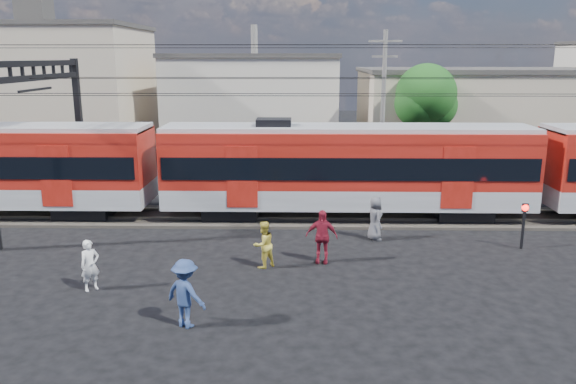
% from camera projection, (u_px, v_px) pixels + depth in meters
% --- Properties ---
extents(ground, '(120.00, 120.00, 0.00)m').
position_uv_depth(ground, '(255.00, 290.00, 17.52)').
color(ground, black).
rests_on(ground, ground).
extents(track_bed, '(70.00, 3.40, 0.12)m').
position_uv_depth(track_bed, '(268.00, 217.00, 25.28)').
color(track_bed, '#2D2823').
rests_on(track_bed, ground).
extents(rail_near, '(70.00, 0.12, 0.12)m').
position_uv_depth(rail_near, '(267.00, 219.00, 24.53)').
color(rail_near, '#59544C').
rests_on(rail_near, track_bed).
extents(rail_far, '(70.00, 0.12, 0.12)m').
position_uv_depth(rail_far, '(269.00, 210.00, 25.98)').
color(rail_far, '#59544C').
rests_on(rail_far, track_bed).
extents(commuter_train, '(50.30, 3.08, 4.17)m').
position_uv_depth(commuter_train, '(352.00, 166.00, 24.66)').
color(commuter_train, black).
rests_on(commuter_train, ground).
extents(catenary, '(70.00, 9.30, 7.52)m').
position_uv_depth(catenary, '(68.00, 103.00, 24.26)').
color(catenary, black).
rests_on(catenary, ground).
extents(building_west, '(14.28, 10.20, 9.30)m').
position_uv_depth(building_west, '(42.00, 92.00, 40.08)').
color(building_west, '#BEA891').
rests_on(building_west, ground).
extents(building_midwest, '(12.24, 12.24, 7.30)m').
position_uv_depth(building_midwest, '(255.00, 103.00, 42.94)').
color(building_midwest, beige).
rests_on(building_midwest, ground).
extents(building_mideast, '(16.32, 10.20, 6.30)m').
position_uv_depth(building_mideast, '(477.00, 114.00, 39.84)').
color(building_mideast, '#BEA891').
rests_on(building_mideast, ground).
extents(utility_pole_mid, '(1.80, 0.24, 8.50)m').
position_uv_depth(utility_pole_mid, '(383.00, 104.00, 30.92)').
color(utility_pole_mid, slate).
rests_on(utility_pole_mid, ground).
extents(tree_near, '(3.82, 3.64, 6.72)m').
position_uv_depth(tree_near, '(429.00, 98.00, 33.84)').
color(tree_near, '#382619').
rests_on(tree_near, ground).
extents(pedestrian_a, '(0.70, 0.68, 1.62)m').
position_uv_depth(pedestrian_a, '(90.00, 265.00, 17.33)').
color(pedestrian_a, silver).
rests_on(pedestrian_a, ground).
extents(pedestrian_b, '(1.01, 0.99, 1.64)m').
position_uv_depth(pedestrian_b, '(264.00, 245.00, 19.20)').
color(pedestrian_b, gold).
rests_on(pedestrian_b, ground).
extents(pedestrian_c, '(1.42, 1.22, 1.90)m').
position_uv_depth(pedestrian_c, '(186.00, 293.00, 14.93)').
color(pedestrian_c, navy).
rests_on(pedestrian_c, ground).
extents(pedestrian_d, '(1.18, 0.64, 1.92)m').
position_uv_depth(pedestrian_d, '(322.00, 236.00, 19.63)').
color(pedestrian_d, maroon).
rests_on(pedestrian_d, ground).
extents(pedestrian_e, '(0.76, 0.97, 1.75)m').
position_uv_depth(pedestrian_e, '(375.00, 218.00, 22.12)').
color(pedestrian_e, '#504F55').
rests_on(pedestrian_e, ground).
extents(crossing_signal, '(0.26, 0.26, 1.77)m').
position_uv_depth(crossing_signal, '(524.00, 217.00, 20.99)').
color(crossing_signal, black).
rests_on(crossing_signal, ground).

